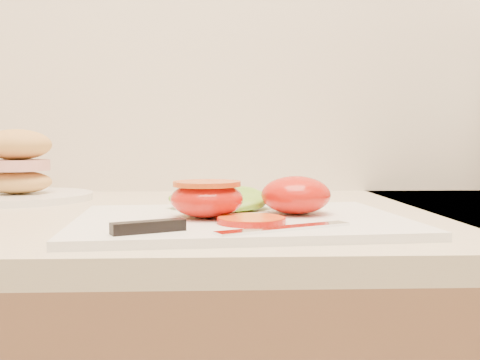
{
  "coord_description": "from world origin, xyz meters",
  "views": [
    {
      "loc": [
        -0.14,
        0.88,
        1.03
      ],
      "look_at": [
        -0.11,
        1.55,
        0.99
      ],
      "focal_mm": 40.0,
      "sensor_mm": 36.0,
      "label": 1
    }
  ],
  "objects": [
    {
      "name": "cutting_board",
      "position": [
        -0.11,
        1.54,
        0.94
      ],
      "size": [
        0.42,
        0.32,
        0.01
      ],
      "primitive_type": "cube",
      "rotation": [
        0.0,
        0.0,
        0.09
      ],
      "color": "white",
      "rests_on": "counter"
    },
    {
      "name": "tomato_slice_0",
      "position": [
        -0.1,
        1.49,
        0.94
      ],
      "size": [
        0.08,
        0.08,
        0.01
      ],
      "primitive_type": "cylinder",
      "color": "orange",
      "rests_on": "cutting_board"
    },
    {
      "name": "sandwich_plate",
      "position": [
        -0.49,
        1.84,
        0.98
      ],
      "size": [
        0.26,
        0.26,
        0.12
      ],
      "rotation": [
        0.0,
        0.0,
        0.25
      ],
      "color": "white",
      "rests_on": "counter"
    },
    {
      "name": "tomato_half_cut",
      "position": [
        -0.15,
        1.53,
        0.96
      ],
      "size": [
        0.09,
        0.09,
        0.04
      ],
      "color": "red",
      "rests_on": "cutting_board"
    },
    {
      "name": "knife",
      "position": [
        -0.16,
        1.43,
        0.94
      ],
      "size": [
        0.26,
        0.09,
        0.01
      ],
      "rotation": [
        0.0,
        0.0,
        0.45
      ],
      "color": "silver",
      "rests_on": "cutting_board"
    },
    {
      "name": "tomato_half_dome",
      "position": [
        -0.04,
        1.56,
        0.96
      ],
      "size": [
        0.09,
        0.09,
        0.05
      ],
      "primitive_type": "ellipsoid",
      "color": "red",
      "rests_on": "cutting_board"
    },
    {
      "name": "lettuce_leaf_0",
      "position": [
        -0.14,
        1.62,
        0.95
      ],
      "size": [
        0.16,
        0.12,
        0.03
      ],
      "primitive_type": "ellipsoid",
      "rotation": [
        0.0,
        0.0,
        -0.18
      ],
      "color": "#89C333",
      "rests_on": "cutting_board"
    }
  ]
}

